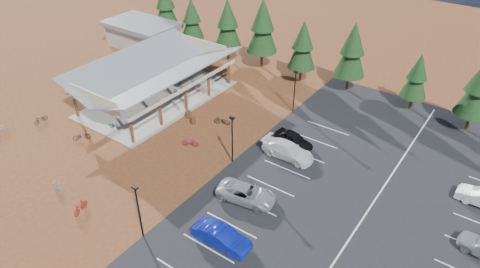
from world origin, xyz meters
TOP-DOWN VIEW (x-y plane):
  - ground at (0.00, 0.00)m, footprint 140.00×140.00m
  - asphalt_lot at (18.50, 3.00)m, footprint 27.00×44.00m
  - concrete_pad at (-10.00, 7.00)m, footprint 10.60×18.60m
  - bike_pavilion at (-10.00, 7.00)m, footprint 11.65×19.40m
  - outbuilding at (-24.00, 18.00)m, footprint 11.00×7.00m
  - lamp_post_0 at (5.00, -10.00)m, footprint 0.50×0.25m
  - lamp_post_1 at (5.00, 2.00)m, footprint 0.50×0.25m
  - lamp_post_2 at (5.00, 14.00)m, footprint 0.50×0.25m
  - trash_bin_0 at (-2.77, 5.17)m, footprint 0.60×0.60m
  - trash_bin_1 at (-4.08, 5.79)m, footprint 0.60×0.60m
  - pine_0 at (-23.26, 22.80)m, footprint 3.84×3.84m
  - pine_1 at (-16.67, 21.42)m, footprint 3.45×3.45m
  - pine_2 at (-10.10, 21.52)m, footprint 3.85×3.85m
  - pine_3 at (-4.84, 22.34)m, footprint 4.17×4.17m
  - pine_4 at (1.79, 21.53)m, footprint 3.55×3.55m
  - pine_5 at (7.90, 22.70)m, footprint 3.84×3.84m
  - pine_6 at (15.93, 22.59)m, footprint 3.00×3.00m
  - pine_7 at (22.37, 21.53)m, footprint 3.62×3.62m
  - bike_0 at (-12.50, 2.16)m, footprint 1.66×0.79m
  - bike_1 at (-12.58, 5.70)m, footprint 1.71×0.50m
  - bike_2 at (-12.46, 9.40)m, footprint 2.03×1.21m
  - bike_3 at (-11.05, 11.36)m, footprint 1.81×0.63m
  - bike_4 at (-8.95, -0.80)m, footprint 1.64×0.77m
  - bike_5 at (-6.61, 6.47)m, footprint 1.82×1.03m
  - bike_6 at (-8.59, 8.96)m, footprint 1.87×1.03m
  - bike_7 at (-6.73, 11.13)m, footprint 1.51×0.51m
  - bike_8 at (-16.91, -4.58)m, footprint 0.74×1.75m
  - bike_9 at (-18.64, -8.33)m, footprint 1.42×1.48m
  - bike_11 at (-1.31, -11.08)m, footprint 1.05×1.87m
  - bike_12 at (-10.28, -4.15)m, footprint 1.62×1.80m
  - bike_13 at (-5.26, -10.57)m, footprint 1.56×0.47m
  - bike_15 at (-0.11, 1.56)m, footprint 1.88×1.23m
  - bike_16 at (-0.05, 6.88)m, footprint 1.96×1.17m
  - car_1 at (10.57, -7.04)m, footprint 4.83×1.86m
  - car_2 at (9.28, -1.79)m, footprint 5.59×3.32m
  - car_3 at (9.01, 5.79)m, footprint 5.39×2.25m
  - car_4 at (8.50, 7.92)m, footprint 4.48×2.50m

SIDE VIEW (x-z plane):
  - ground at x=0.00m, z-range 0.00..0.00m
  - asphalt_lot at x=18.50m, z-range 0.00..0.04m
  - concrete_pad at x=-10.00m, z-range 0.00..0.10m
  - bike_8 at x=-16.91m, z-range 0.00..0.90m
  - trash_bin_0 at x=-2.77m, z-range 0.00..0.90m
  - trash_bin_1 at x=-4.08m, z-range 0.00..0.90m
  - bike_13 at x=-5.26m, z-range 0.00..0.93m
  - bike_12 at x=-10.28m, z-range 0.00..0.95m
  - bike_9 at x=-18.64m, z-range 0.00..0.96m
  - bike_16 at x=-0.05m, z-range 0.00..0.97m
  - bike_4 at x=-8.95m, z-range 0.10..0.93m
  - bike_0 at x=-12.50m, z-range 0.10..0.94m
  - bike_11 at x=-1.31m, z-range 0.00..1.08m
  - bike_7 at x=-6.73m, z-range 0.10..1.00m
  - bike_15 at x=-0.11m, z-range 0.00..1.10m
  - bike_6 at x=-8.59m, z-range 0.10..1.03m
  - bike_2 at x=-12.46m, z-range 0.10..1.11m
  - bike_1 at x=-12.58m, z-range 0.10..1.12m
  - bike_5 at x=-6.61m, z-range 0.10..1.15m
  - bike_3 at x=-11.05m, z-range 0.10..1.17m
  - car_4 at x=8.50m, z-range 0.04..1.48m
  - car_2 at x=9.28m, z-range 0.04..1.50m
  - car_3 at x=9.01m, z-range 0.04..1.60m
  - car_1 at x=10.57m, z-range 0.04..1.61m
  - outbuilding at x=-24.00m, z-range 0.08..3.98m
  - lamp_post_0 at x=5.00m, z-range 0.41..5.55m
  - lamp_post_1 at x=5.00m, z-range 0.41..5.55m
  - lamp_post_2 at x=5.00m, z-range 0.41..5.55m
  - bike_pavilion at x=-10.00m, z-range 1.34..6.31m
  - pine_6 at x=15.93m, z-range 0.77..7.75m
  - pine_1 at x=-16.67m, z-range 0.89..8.94m
  - pine_4 at x=1.79m, z-range 0.92..9.19m
  - pine_7 at x=22.37m, z-range 0.93..9.38m
  - pine_5 at x=7.90m, z-range 0.99..9.94m
  - pine_0 at x=-23.26m, z-range 0.99..9.95m
  - pine_2 at x=-10.10m, z-range 0.99..9.96m
  - pine_3 at x=-4.84m, z-range 1.08..10.79m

